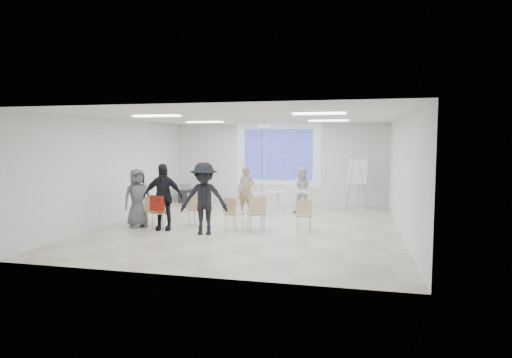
% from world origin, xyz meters
% --- Properties ---
extents(floor, '(8.00, 9.00, 0.10)m').
position_xyz_m(floor, '(0.00, 0.00, -0.05)').
color(floor, beige).
rests_on(floor, ground).
extents(ceiling, '(8.00, 9.00, 0.10)m').
position_xyz_m(ceiling, '(0.00, 0.00, 3.05)').
color(ceiling, white).
rests_on(ceiling, wall_back).
extents(wall_back, '(8.00, 0.10, 3.00)m').
position_xyz_m(wall_back, '(0.00, 4.55, 1.50)').
color(wall_back, silver).
rests_on(wall_back, floor).
extents(wall_left, '(0.10, 9.00, 3.00)m').
position_xyz_m(wall_left, '(-4.05, 0.00, 1.50)').
color(wall_left, silver).
rests_on(wall_left, floor).
extents(wall_right, '(0.10, 9.00, 3.00)m').
position_xyz_m(wall_right, '(4.05, 0.00, 1.50)').
color(wall_right, silver).
rests_on(wall_right, floor).
extents(projection_halo, '(3.20, 0.01, 2.30)m').
position_xyz_m(projection_halo, '(0.00, 4.49, 1.85)').
color(projection_halo, silver).
rests_on(projection_halo, wall_back).
extents(projection_image, '(2.60, 0.01, 1.90)m').
position_xyz_m(projection_image, '(0.00, 4.47, 1.85)').
color(projection_image, '#363BB9').
rests_on(projection_image, wall_back).
extents(pedestal_table, '(0.78, 0.78, 0.74)m').
position_xyz_m(pedestal_table, '(0.35, 2.40, 0.41)').
color(pedestal_table, white).
rests_on(pedestal_table, floor).
extents(player_left, '(0.64, 0.45, 1.71)m').
position_xyz_m(player_left, '(-0.63, 2.10, 0.86)').
color(player_left, '#9D7C60').
rests_on(player_left, floor).
extents(player_right, '(0.84, 0.68, 1.72)m').
position_xyz_m(player_right, '(1.20, 2.43, 0.86)').
color(player_right, white).
rests_on(player_right, floor).
extents(controller_left, '(0.04, 0.11, 0.04)m').
position_xyz_m(controller_left, '(-0.45, 2.35, 1.13)').
color(controller_left, white).
rests_on(controller_left, player_left).
extents(controller_right, '(0.04, 0.11, 0.04)m').
position_xyz_m(controller_right, '(1.02, 2.68, 1.16)').
color(controller_right, white).
rests_on(controller_right, player_right).
extents(chair_far_left, '(0.52, 0.54, 0.84)m').
position_xyz_m(chair_far_left, '(-2.65, -0.57, 0.50)').
color(chair_far_left, tan).
rests_on(chair_far_left, floor).
extents(chair_left_mid, '(0.50, 0.52, 0.88)m').
position_xyz_m(chair_left_mid, '(-2.27, -0.89, 0.52)').
color(chair_left_mid, tan).
rests_on(chair_left_mid, floor).
extents(chair_left_inner, '(0.45, 0.49, 0.93)m').
position_xyz_m(chair_left_inner, '(-1.45, -0.27, 0.55)').
color(chair_left_inner, tan).
rests_on(chair_left_inner, floor).
extents(chair_center, '(0.54, 0.56, 0.87)m').
position_xyz_m(chair_center, '(-0.32, -0.57, 0.51)').
color(chair_center, tan).
rests_on(chair_center, floor).
extents(chair_right_inner, '(0.60, 0.61, 0.95)m').
position_xyz_m(chair_right_inner, '(0.35, -0.66, 0.56)').
color(chair_right_inner, tan).
rests_on(chair_right_inner, floor).
extents(chair_right_far, '(0.45, 0.47, 0.84)m').
position_xyz_m(chair_right_far, '(1.56, -0.37, 0.50)').
color(chair_right_far, tan).
rests_on(chair_right_far, floor).
extents(red_jacket, '(0.44, 0.18, 0.41)m').
position_xyz_m(red_jacket, '(-2.25, -1.04, 0.72)').
color(red_jacket, maroon).
rests_on(red_jacket, chair_left_mid).
extents(laptop, '(0.35, 0.26, 0.03)m').
position_xyz_m(laptop, '(-1.45, -0.17, 0.50)').
color(laptop, black).
rests_on(laptop, chair_left_inner).
extents(audience_left, '(1.31, 0.95, 2.03)m').
position_xyz_m(audience_left, '(-2.14, -0.93, 1.01)').
color(audience_left, black).
rests_on(audience_left, floor).
extents(audience_mid, '(1.48, 1.04, 2.07)m').
position_xyz_m(audience_mid, '(-0.87, -1.23, 1.03)').
color(audience_mid, black).
rests_on(audience_mid, floor).
extents(audience_outer, '(1.02, 1.04, 1.80)m').
position_xyz_m(audience_outer, '(-2.98, -0.74, 0.90)').
color(audience_outer, '#5C5B60').
rests_on(audience_outer, floor).
extents(flipchart_easel, '(0.75, 0.59, 1.83)m').
position_xyz_m(flipchart_easel, '(2.92, 3.68, 1.35)').
color(flipchart_easel, '#919499').
rests_on(flipchart_easel, floor).
extents(av_cart, '(0.52, 0.44, 0.71)m').
position_xyz_m(av_cart, '(-3.50, 3.89, 0.33)').
color(av_cart, black).
rests_on(av_cart, floor).
extents(ceiling_projector, '(0.30, 0.25, 3.00)m').
position_xyz_m(ceiling_projector, '(0.10, 1.49, 2.69)').
color(ceiling_projector, white).
rests_on(ceiling_projector, ceiling).
extents(fluor_panel_nw, '(1.20, 0.30, 0.02)m').
position_xyz_m(fluor_panel_nw, '(-2.00, 2.00, 2.97)').
color(fluor_panel_nw, white).
rests_on(fluor_panel_nw, ceiling).
extents(fluor_panel_ne, '(1.20, 0.30, 0.02)m').
position_xyz_m(fluor_panel_ne, '(2.00, 2.00, 2.97)').
color(fluor_panel_ne, white).
rests_on(fluor_panel_ne, ceiling).
extents(fluor_panel_sw, '(1.20, 0.30, 0.02)m').
position_xyz_m(fluor_panel_sw, '(-2.00, -1.50, 2.97)').
color(fluor_panel_sw, white).
rests_on(fluor_panel_sw, ceiling).
extents(fluor_panel_se, '(1.20, 0.30, 0.02)m').
position_xyz_m(fluor_panel_se, '(2.00, -1.50, 2.97)').
color(fluor_panel_se, white).
rests_on(fluor_panel_se, ceiling).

